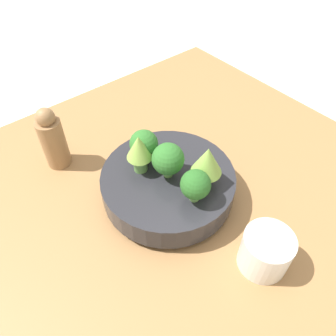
% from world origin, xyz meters
% --- Properties ---
extents(ground_plane, '(6.00, 6.00, 0.00)m').
position_xyz_m(ground_plane, '(0.00, 0.00, 0.00)').
color(ground_plane, silver).
extents(table, '(1.09, 0.88, 0.04)m').
position_xyz_m(table, '(0.00, 0.00, 0.02)').
color(table, '#9E7042').
rests_on(table, ground_plane).
extents(bowl, '(0.27, 0.27, 0.07)m').
position_xyz_m(bowl, '(-0.03, 0.02, 0.08)').
color(bowl, '#28282D').
rests_on(bowl, table).
extents(romanesco_piece_near, '(0.05, 0.05, 0.09)m').
position_xyz_m(romanesco_piece_near, '(-0.00, -0.03, 0.16)').
color(romanesco_piece_near, '#609347').
rests_on(romanesco_piece_near, bowl).
extents(romanesco_piece_far, '(0.06, 0.06, 0.09)m').
position_xyz_m(romanesco_piece_far, '(-0.08, 0.08, 0.16)').
color(romanesco_piece_far, '#609347').
rests_on(romanesco_piece_far, bowl).
extents(broccoli_floret_front, '(0.06, 0.06, 0.08)m').
position_xyz_m(broccoli_floret_front, '(-0.02, -0.04, 0.15)').
color(broccoli_floret_front, '#7AB256').
rests_on(broccoli_floret_front, bowl).
extents(broccoli_floret_back, '(0.06, 0.06, 0.07)m').
position_xyz_m(broccoli_floret_back, '(-0.03, 0.10, 0.15)').
color(broccoli_floret_back, '#7AB256').
rests_on(broccoli_floret_back, bowl).
extents(broccoli_floret_center, '(0.06, 0.06, 0.08)m').
position_xyz_m(broccoli_floret_center, '(-0.03, 0.02, 0.15)').
color(broccoli_floret_center, '#6BA34C').
rests_on(broccoli_floret_center, bowl).
extents(cup, '(0.09, 0.09, 0.08)m').
position_xyz_m(cup, '(-0.07, 0.25, 0.08)').
color(cup, silver).
rests_on(cup, table).
extents(pepper_mill, '(0.05, 0.05, 0.15)m').
position_xyz_m(pepper_mill, '(0.10, -0.22, 0.11)').
color(pepper_mill, '#997047').
rests_on(pepper_mill, table).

